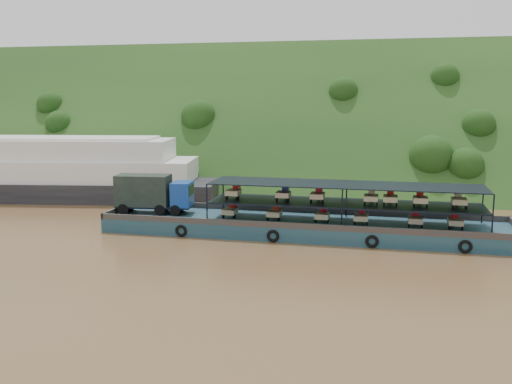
# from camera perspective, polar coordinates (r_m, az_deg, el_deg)

# --- Properties ---
(ground) EXTENTS (160.00, 160.00, 0.00)m
(ground) POSITION_cam_1_polar(r_m,az_deg,el_deg) (49.77, 1.47, -4.28)
(ground) COLOR brown
(ground) RESTS_ON ground
(hillside) EXTENTS (140.00, 39.60, 39.60)m
(hillside) POSITION_cam_1_polar(r_m,az_deg,el_deg) (84.75, 6.36, 1.41)
(hillside) COLOR #183413
(hillside) RESTS_ON ground
(cargo_barge) EXTENTS (35.02, 7.18, 4.75)m
(cargo_barge) POSITION_cam_1_polar(r_m,az_deg,el_deg) (50.15, 3.20, -2.79)
(cargo_barge) COLOR #15374B
(cargo_barge) RESTS_ON ground
(passenger_ferry) EXTENTS (36.64, 14.65, 7.22)m
(passenger_ferry) POSITION_cam_1_polar(r_m,az_deg,el_deg) (70.89, -18.48, 1.95)
(passenger_ferry) COLOR black
(passenger_ferry) RESTS_ON ground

